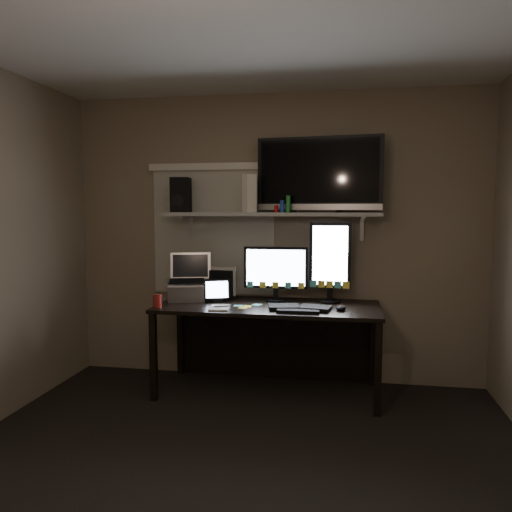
% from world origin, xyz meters
% --- Properties ---
extents(floor, '(3.60, 3.60, 0.00)m').
position_xyz_m(floor, '(0.00, 0.00, 0.00)').
color(floor, black).
rests_on(floor, ground).
extents(ceiling, '(3.60, 3.60, 0.00)m').
position_xyz_m(ceiling, '(0.00, 0.00, 2.50)').
color(ceiling, silver).
rests_on(ceiling, back_wall).
extents(back_wall, '(3.60, 0.00, 3.60)m').
position_xyz_m(back_wall, '(0.00, 1.80, 1.25)').
color(back_wall, '#7A6957').
rests_on(back_wall, floor).
extents(window_blinds, '(1.10, 0.02, 1.10)m').
position_xyz_m(window_blinds, '(-0.55, 1.79, 1.30)').
color(window_blinds, '#B9B6A6').
rests_on(window_blinds, back_wall).
extents(desk, '(1.80, 0.75, 0.73)m').
position_xyz_m(desk, '(0.00, 1.55, 0.55)').
color(desk, black).
rests_on(desk, floor).
extents(wall_shelf, '(1.80, 0.35, 0.03)m').
position_xyz_m(wall_shelf, '(0.00, 1.62, 1.46)').
color(wall_shelf, '#A1A09C').
rests_on(wall_shelf, back_wall).
extents(monitor_landscape, '(0.54, 0.06, 0.47)m').
position_xyz_m(monitor_landscape, '(0.04, 1.58, 0.97)').
color(monitor_landscape, black).
rests_on(monitor_landscape, desk).
extents(monitor_portrait, '(0.34, 0.10, 0.68)m').
position_xyz_m(monitor_portrait, '(0.49, 1.63, 1.07)').
color(monitor_portrait, black).
rests_on(monitor_portrait, desk).
extents(keyboard, '(0.49, 0.19, 0.03)m').
position_xyz_m(keyboard, '(0.27, 1.28, 0.74)').
color(keyboard, black).
rests_on(keyboard, desk).
extents(mouse, '(0.09, 0.13, 0.04)m').
position_xyz_m(mouse, '(0.59, 1.30, 0.75)').
color(mouse, black).
rests_on(mouse, desk).
extents(notepad, '(0.17, 0.22, 0.01)m').
position_xyz_m(notepad, '(-0.35, 1.21, 0.74)').
color(notepad, silver).
rests_on(notepad, desk).
extents(tablet, '(0.24, 0.16, 0.19)m').
position_xyz_m(tablet, '(-0.43, 1.47, 0.83)').
color(tablet, black).
rests_on(tablet, desk).
extents(file_sorter, '(0.22, 0.12, 0.26)m').
position_xyz_m(file_sorter, '(-0.45, 1.68, 0.86)').
color(file_sorter, black).
rests_on(file_sorter, desk).
extents(laptop, '(0.41, 0.36, 0.39)m').
position_xyz_m(laptop, '(-0.72, 1.51, 0.93)').
color(laptop, '#A3A2A7').
rests_on(laptop, desk).
extents(cup, '(0.09, 0.09, 0.10)m').
position_xyz_m(cup, '(-0.85, 1.18, 0.78)').
color(cup, maroon).
rests_on(cup, desk).
extents(sticky_notes, '(0.33, 0.26, 0.00)m').
position_xyz_m(sticky_notes, '(-0.22, 1.34, 0.73)').
color(sticky_notes, yellow).
rests_on(sticky_notes, desk).
extents(tv, '(1.05, 0.30, 0.62)m').
position_xyz_m(tv, '(0.39, 1.65, 1.79)').
color(tv, black).
rests_on(tv, wall_shelf).
extents(game_console, '(0.16, 0.27, 0.31)m').
position_xyz_m(game_console, '(-0.19, 1.65, 1.64)').
color(game_console, beige).
rests_on(game_console, wall_shelf).
extents(speaker, '(0.19, 0.22, 0.30)m').
position_xyz_m(speaker, '(-0.80, 1.64, 1.63)').
color(speaker, black).
rests_on(speaker, wall_shelf).
extents(bottles, '(0.22, 0.06, 0.14)m').
position_xyz_m(bottles, '(0.10, 1.56, 1.55)').
color(bottles, '#A50F0C').
rests_on(bottles, wall_shelf).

